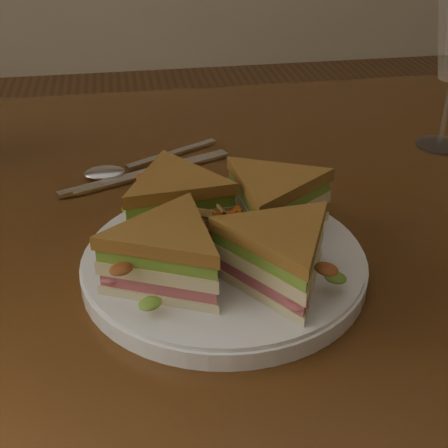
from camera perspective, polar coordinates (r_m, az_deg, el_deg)
name	(u,v)px	position (r m, az deg, el deg)	size (l,w,h in m)	color
table	(177,291)	(0.70, -4.30, -6.15)	(1.20, 0.80, 0.75)	#361D0C
plate	(224,265)	(0.56, 0.00, -3.72)	(0.25, 0.25, 0.02)	white
sandwich_wedges	(224,229)	(0.54, 0.00, -0.46)	(0.26, 0.26, 0.06)	beige
crisps_mound	(224,233)	(0.54, 0.00, -0.82)	(0.09, 0.09, 0.05)	#BB5B18
spoon	(122,168)	(0.75, -9.32, 5.05)	(0.17, 0.10, 0.01)	silver
knife	(142,175)	(0.73, -7.52, 4.45)	(0.20, 0.09, 0.00)	silver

